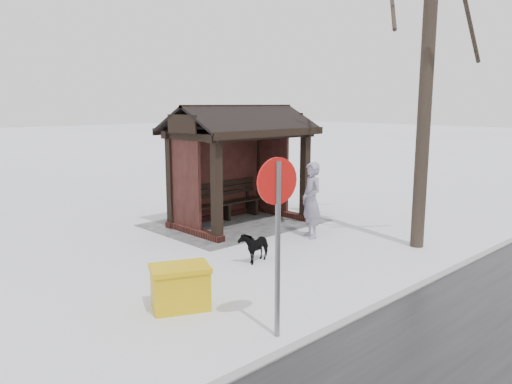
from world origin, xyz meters
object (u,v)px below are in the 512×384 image
Objects in this scene: bus_shelter at (236,141)px; grit_bin at (180,287)px; dog at (255,246)px; pedestrian at (311,200)px; road_sign at (277,210)px.

grit_bin is (4.27, 3.58, -1.82)m from bus_shelter.
bus_shelter is at bearing 131.05° from dog.
dog is at bearing -56.26° from pedestrian.
dog is 0.70× the size of grit_bin.
bus_shelter is 3.39× the size of grit_bin.
bus_shelter is at bearing -147.51° from pedestrian.
bus_shelter is 2.01× the size of pedestrian.
pedestrian is 2.31m from dog.
road_sign is (4.22, 2.99, 0.86)m from pedestrian.
bus_shelter is 4.83× the size of dog.
road_sign is (2.02, 2.58, 1.44)m from dog.
pedestrian is at bearing 99.21° from bus_shelter.
bus_shelter is at bearing -117.02° from road_sign.
pedestrian reaches higher than dog.
pedestrian reaches higher than grit_bin.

